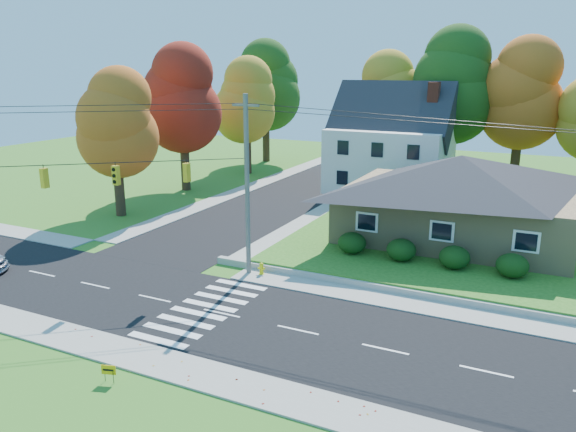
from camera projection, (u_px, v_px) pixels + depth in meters
name	position (u px, v px, depth m)	size (l,w,h in m)	color
ground	(222.00, 314.00, 26.65)	(120.00, 120.00, 0.00)	#3D7923
road_main	(222.00, 313.00, 26.64)	(90.00, 8.00, 0.02)	black
road_cross	(299.00, 191.00, 52.60)	(8.00, 44.00, 0.02)	black
sidewalk_north	(271.00, 278.00, 30.98)	(90.00, 2.00, 0.08)	#9C9A90
sidewalk_south	(154.00, 361.00, 22.30)	(90.00, 2.00, 0.08)	#9C9A90
lawn	(541.00, 230.00, 39.31)	(30.00, 30.00, 0.50)	#3D7923
ranch_house	(458.00, 196.00, 36.30)	(14.60, 10.60, 5.40)	tan
colonial_house	(391.00, 145.00, 49.75)	(10.40, 8.40, 9.60)	silver
hedge_row	(427.00, 253.00, 31.68)	(10.70, 1.70, 1.27)	#163A10
traffic_infrastructure	(231.00, 202.00, 26.55)	(38.10, 10.66, 10.00)	#666059
tree_lot_0	(390.00, 99.00, 54.86)	(6.72, 6.72, 12.51)	#3F2A19
tree_lot_1	(451.00, 86.00, 51.12)	(7.84, 7.84, 14.60)	#3F2A19
tree_lot_2	(522.00, 94.00, 49.61)	(7.28, 7.28, 13.56)	#3F2A19
tree_west_0	(114.00, 124.00, 42.42)	(6.16, 6.16, 11.47)	#3F2A19
tree_west_1	(182.00, 99.00, 51.18)	(7.28, 7.28, 13.56)	#3F2A19
tree_west_2	(247.00, 101.00, 59.61)	(6.72, 6.72, 12.51)	#3F2A19
tree_west_3	(266.00, 86.00, 67.07)	(7.84, 7.84, 14.60)	#3F2A19
white_car	(343.00, 169.00, 60.09)	(1.41, 4.04, 1.33)	silver
fire_hydrant	(261.00, 269.00, 31.45)	(0.43, 0.33, 0.75)	#D7CD0A
yard_sign	(109.00, 370.00, 20.74)	(0.54, 0.20, 0.70)	black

